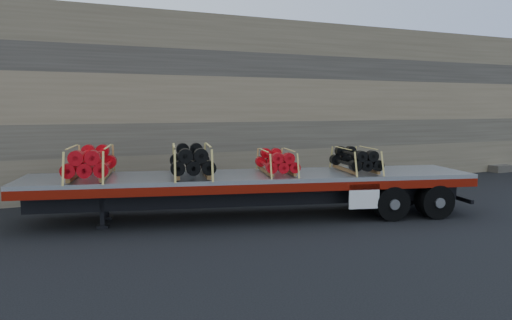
{
  "coord_description": "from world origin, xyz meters",
  "views": [
    {
      "loc": [
        -5.64,
        -13.57,
        3.39
      ],
      "look_at": [
        1.22,
        1.3,
        1.65
      ],
      "focal_mm": 35.0,
      "sensor_mm": 36.0,
      "label": 1
    }
  ],
  "objects_px": {
    "bundle_midrear": "(277,162)",
    "bundle_rear": "(355,160)",
    "bundle_midfront": "(191,161)",
    "bundle_front": "(91,163)",
    "trailer": "(252,196)"
  },
  "relations": [
    {
      "from": "bundle_midrear",
      "to": "bundle_rear",
      "type": "bearing_deg",
      "value": -0.0
    },
    {
      "from": "bundle_midfront",
      "to": "bundle_midrear",
      "type": "relative_size",
      "value": 1.25
    },
    {
      "from": "bundle_front",
      "to": "bundle_rear",
      "type": "height_order",
      "value": "bundle_front"
    },
    {
      "from": "bundle_front",
      "to": "bundle_midfront",
      "type": "relative_size",
      "value": 0.99
    },
    {
      "from": "bundle_front",
      "to": "bundle_midfront",
      "type": "distance_m",
      "value": 2.89
    },
    {
      "from": "bundle_front",
      "to": "bundle_midrear",
      "type": "height_order",
      "value": "bundle_front"
    },
    {
      "from": "bundle_midfront",
      "to": "bundle_rear",
      "type": "height_order",
      "value": "bundle_midfront"
    },
    {
      "from": "bundle_rear",
      "to": "bundle_midfront",
      "type": "bearing_deg",
      "value": 180.0
    },
    {
      "from": "trailer",
      "to": "bundle_rear",
      "type": "bearing_deg",
      "value": 0.0
    },
    {
      "from": "bundle_front",
      "to": "bundle_rear",
      "type": "bearing_deg",
      "value": 0.0
    },
    {
      "from": "trailer",
      "to": "bundle_rear",
      "type": "relative_size",
      "value": 6.61
    },
    {
      "from": "bundle_midfront",
      "to": "bundle_rear",
      "type": "relative_size",
      "value": 1.21
    },
    {
      "from": "trailer",
      "to": "bundle_front",
      "type": "xyz_separation_m",
      "value": [
        -4.57,
        1.19,
        1.11
      ]
    },
    {
      "from": "bundle_midfront",
      "to": "trailer",
      "type": "bearing_deg",
      "value": -0.0
    },
    {
      "from": "bundle_midrear",
      "to": "bundle_rear",
      "type": "xyz_separation_m",
      "value": [
        2.48,
        -0.64,
        0.01
      ]
    }
  ]
}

